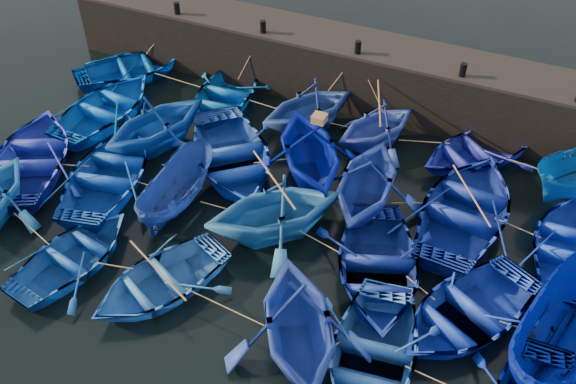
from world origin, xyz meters
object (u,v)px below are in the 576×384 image
at_px(boat_0, 131,68).
at_px(boat_13, 33,157).
at_px(boat_8, 231,156).
at_px(wooden_crate, 319,118).

relative_size(boat_0, boat_13, 0.86).
relative_size(boat_8, wooden_crate, 12.62).
bearing_deg(boat_8, boat_13, 163.80).
bearing_deg(boat_13, wooden_crate, 173.71).
relative_size(boat_0, boat_8, 0.84).
xyz_separation_m(boat_8, boat_13, (-6.44, -2.99, -0.02)).
height_order(boat_0, boat_13, boat_13).
bearing_deg(boat_0, boat_8, -167.55).
xyz_separation_m(boat_0, wooden_crate, (9.98, -3.03, 2.16)).
height_order(boat_0, wooden_crate, wooden_crate).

